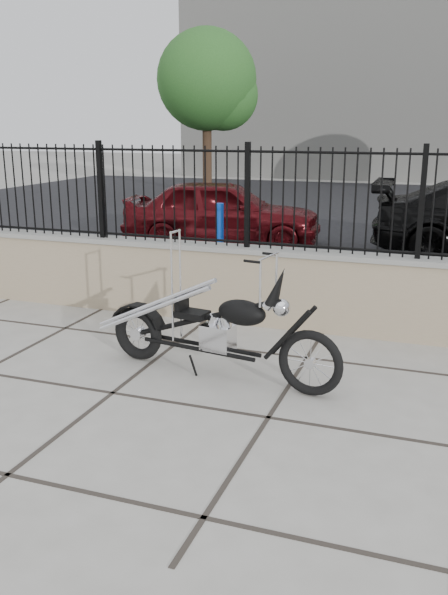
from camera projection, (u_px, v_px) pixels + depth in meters
ground_plane at (268, 418)px, 5.35m from camera, size 90.00×90.00×0.00m
parking_lot at (397, 218)px, 16.69m from camera, size 30.00×30.00×0.00m
retaining_wall at (326, 292)px, 7.49m from camera, size 14.00×0.36×0.96m
iron_fence at (331, 201)px, 7.20m from camera, size 14.00×0.08×1.20m
background_building at (431, 87)px, 28.32m from camera, size 22.00×6.00×8.00m
chopper_motorcycle at (214, 305)px, 6.07m from camera, size 2.44×0.80×1.44m
car_red at (222, 212)px, 12.78m from camera, size 4.21×2.34×1.36m
bollard_a at (220, 236)px, 10.70m from camera, size 0.15×0.15×1.13m
tree_left at (207, 75)px, 21.38m from camera, size 3.40×3.40×5.74m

